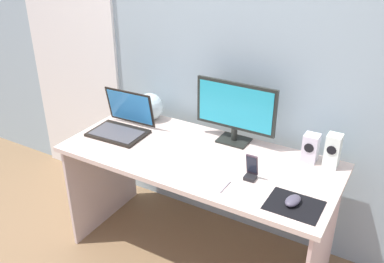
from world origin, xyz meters
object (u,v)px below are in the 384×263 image
(keyboard_external, at_px, (191,176))
(mouse, at_px, (293,201))
(speaker_right, at_px, (333,151))
(fishbowl, at_px, (150,107))
(speaker_near_monitor, at_px, (311,148))
(phone_in_dock, at_px, (251,170))
(laptop, at_px, (122,124))
(monitor, at_px, (235,110))

(keyboard_external, height_order, mouse, mouse)
(speaker_right, distance_m, fishbowl, 1.17)
(mouse, bearing_deg, speaker_right, 92.15)
(speaker_near_monitor, height_order, phone_in_dock, speaker_near_monitor)
(laptop, height_order, phone_in_dock, laptop)
(fishbowl, distance_m, phone_in_dock, 0.92)
(laptop, height_order, keyboard_external, laptop)
(phone_in_dock, bearing_deg, fishbowl, 158.76)
(fishbowl, distance_m, mouse, 1.19)
(keyboard_external, height_order, phone_in_dock, phone_in_dock)
(monitor, distance_m, laptop, 0.71)
(speaker_right, height_order, mouse, speaker_right)
(mouse, height_order, phone_in_dock, phone_in_dock)
(monitor, relative_size, phone_in_dock, 3.54)
(speaker_near_monitor, bearing_deg, monitor, -179.73)
(monitor, height_order, fishbowl, monitor)
(speaker_right, bearing_deg, laptop, -169.20)
(monitor, height_order, mouse, monitor)
(keyboard_external, xyz_separation_m, phone_in_dock, (0.27, 0.13, 0.04))
(monitor, height_order, speaker_right, monitor)
(speaker_near_monitor, xyz_separation_m, mouse, (0.05, -0.43, -0.06))
(speaker_right, relative_size, laptop, 0.54)
(fishbowl, relative_size, keyboard_external, 0.46)
(fishbowl, height_order, mouse, fishbowl)
(monitor, relative_size, mouse, 4.88)
(fishbowl, xyz_separation_m, mouse, (1.11, -0.44, -0.06))
(speaker_right, bearing_deg, fishbowl, 179.52)
(monitor, bearing_deg, speaker_near_monitor, 0.27)
(fishbowl, xyz_separation_m, keyboard_external, (0.59, -0.47, -0.08))
(monitor, bearing_deg, keyboard_external, -93.09)
(monitor, bearing_deg, speaker_right, 0.22)
(monitor, height_order, phone_in_dock, monitor)
(laptop, bearing_deg, mouse, -9.68)
(speaker_right, relative_size, phone_in_dock, 1.35)
(speaker_near_monitor, relative_size, fishbowl, 0.88)
(laptop, bearing_deg, speaker_near_monitor, 11.88)
(speaker_near_monitor, bearing_deg, laptop, -168.12)
(mouse, bearing_deg, keyboard_external, -165.73)
(fishbowl, xyz_separation_m, phone_in_dock, (0.85, -0.33, -0.04))
(speaker_near_monitor, xyz_separation_m, fishbowl, (-1.06, 0.01, 0.01))
(monitor, xyz_separation_m, laptop, (-0.65, -0.23, -0.15))
(speaker_right, bearing_deg, mouse, -98.79)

